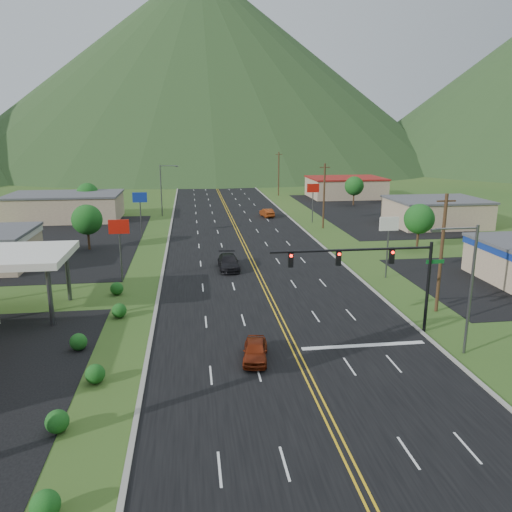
{
  "coord_description": "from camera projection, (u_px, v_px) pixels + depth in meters",
  "views": [
    {
      "loc": [
        -6.92,
        -19.58,
        15.0
      ],
      "look_at": [
        -1.52,
        21.3,
        4.5
      ],
      "focal_mm": 35.0,
      "sensor_mm": 36.0,
      "label": 1
    }
  ],
  "objects": [
    {
      "name": "building_east_mid",
      "position": [
        436.0,
        212.0,
        79.76
      ],
      "size": [
        14.4,
        11.4,
        4.3
      ],
      "color": "#C9AC8B",
      "rests_on": "ground"
    },
    {
      "name": "ground",
      "position": [
        347.0,
        459.0,
        23.39
      ],
      "size": [
        500.0,
        500.0,
        0.0
      ],
      "primitive_type": "plane",
      "color": "#294E1C",
      "rests_on": "ground"
    },
    {
      "name": "car_red_near",
      "position": [
        255.0,
        351.0,
        33.19
      ],
      "size": [
        2.2,
        4.16,
        1.35
      ],
      "primitive_type": "imported",
      "rotation": [
        0.0,
        0.0,
        -0.16
      ],
      "color": "maroon",
      "rests_on": "ground"
    },
    {
      "name": "curb_west",
      "position": [
        126.0,
        478.0,
        22.1
      ],
      "size": [
        0.3,
        460.0,
        0.14
      ],
      "primitive_type": "cube",
      "color": "gray",
      "rests_on": "ground"
    },
    {
      "name": "pole_sign_east_a",
      "position": [
        389.0,
        230.0,
        50.69
      ],
      "size": [
        2.0,
        0.18,
        6.4
      ],
      "color": "#59595E",
      "rests_on": "ground"
    },
    {
      "name": "road",
      "position": [
        347.0,
        459.0,
        23.39
      ],
      "size": [
        20.0,
        460.0,
        0.04
      ],
      "primitive_type": "cube",
      "color": "black",
      "rests_on": "ground"
    },
    {
      "name": "utility_pole_d",
      "position": [
        256.0,
        162.0,
        153.54
      ],
      "size": [
        1.6,
        0.28,
        10.0
      ],
      "color": "#382314",
      "rests_on": "ground"
    },
    {
      "name": "traffic_signal",
      "position": [
        378.0,
        266.0,
        36.34
      ],
      "size": [
        13.1,
        0.43,
        7.0
      ],
      "color": "black",
      "rests_on": "ground"
    },
    {
      "name": "streetlight_east",
      "position": [
        467.0,
        281.0,
        33.14
      ],
      "size": [
        3.28,
        0.25,
        9.0
      ],
      "color": "#59595E",
      "rests_on": "ground"
    },
    {
      "name": "tree_west_a",
      "position": [
        87.0,
        220.0,
        63.13
      ],
      "size": [
        3.84,
        3.84,
        5.82
      ],
      "color": "#382314",
      "rests_on": "ground"
    },
    {
      "name": "mountain_n",
      "position": [
        202.0,
        66.0,
        224.27
      ],
      "size": [
        220.0,
        220.0,
        85.0
      ],
      "primitive_type": "cone",
      "color": "#193719",
      "rests_on": "ground"
    },
    {
      "name": "building_west_far",
      "position": [
        66.0,
        207.0,
        84.61
      ],
      "size": [
        18.4,
        11.4,
        4.5
      ],
      "color": "#C9AC8B",
      "rests_on": "ground"
    },
    {
      "name": "utility_pole_a",
      "position": [
        441.0,
        253.0,
        41.13
      ],
      "size": [
        1.6,
        0.28,
        10.0
      ],
      "color": "#382314",
      "rests_on": "ground"
    },
    {
      "name": "tree_west_b",
      "position": [
        88.0,
        194.0,
        88.43
      ],
      "size": [
        3.84,
        3.84,
        5.82
      ],
      "color": "#382314",
      "rests_on": "ground"
    },
    {
      "name": "utility_pole_b",
      "position": [
        324.0,
        195.0,
        76.68
      ],
      "size": [
        1.6,
        0.28,
        10.0
      ],
      "color": "#382314",
      "rests_on": "ground"
    },
    {
      "name": "tree_east_b",
      "position": [
        354.0,
        186.0,
        100.67
      ],
      "size": [
        3.84,
        3.84,
        5.82
      ],
      "color": "#382314",
      "rests_on": "ground"
    },
    {
      "name": "car_red_far",
      "position": [
        267.0,
        213.0,
        87.75
      ],
      "size": [
        2.19,
        4.56,
        1.44
      ],
      "primitive_type": "imported",
      "rotation": [
        0.0,
        0.0,
        3.3
      ],
      "color": "#8A320F",
      "rests_on": "ground"
    },
    {
      "name": "pole_sign_west_b",
      "position": [
        140.0,
        202.0,
        70.32
      ],
      "size": [
        2.0,
        0.18,
        6.4
      ],
      "color": "#59595E",
      "rests_on": "ground"
    },
    {
      "name": "streetlight_west",
      "position": [
        163.0,
        187.0,
        87.88
      ],
      "size": [
        3.28,
        0.25,
        9.0
      ],
      "color": "#59595E",
      "rests_on": "ground"
    },
    {
      "name": "tree_east_a",
      "position": [
        419.0,
        219.0,
        63.65
      ],
      "size": [
        3.84,
        3.84,
        5.82
      ],
      "color": "#382314",
      "rests_on": "ground"
    },
    {
      "name": "car_dark_mid",
      "position": [
        229.0,
        263.0,
        54.83
      ],
      "size": [
        2.25,
        5.36,
        1.55
      ],
      "primitive_type": "imported",
      "rotation": [
        0.0,
        0.0,
        0.01
      ],
      "color": "black",
      "rests_on": "ground"
    },
    {
      "name": "pole_sign_east_b",
      "position": [
        313.0,
        192.0,
        81.44
      ],
      "size": [
        2.0,
        0.18,
        6.4
      ],
      "color": "#59595E",
      "rests_on": "ground"
    },
    {
      "name": "utility_pole_c",
      "position": [
        279.0,
        173.0,
        115.11
      ],
      "size": [
        1.6,
        0.28,
        10.0
      ],
      "color": "#382314",
      "rests_on": "ground"
    },
    {
      "name": "gas_canopy",
      "position": [
        5.0,
        258.0,
        40.53
      ],
      "size": [
        10.0,
        8.0,
        5.3
      ],
      "color": "white",
      "rests_on": "ground"
    },
    {
      "name": "pole_sign_west_a",
      "position": [
        119.0,
        233.0,
        49.19
      ],
      "size": [
        2.0,
        0.18,
        6.4
      ],
      "color": "#59595E",
      "rests_on": "ground"
    },
    {
      "name": "building_east_far",
      "position": [
        345.0,
        187.0,
        112.85
      ],
      "size": [
        16.4,
        12.4,
        4.5
      ],
      "color": "#C9AC8B",
      "rests_on": "ground"
    }
  ]
}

